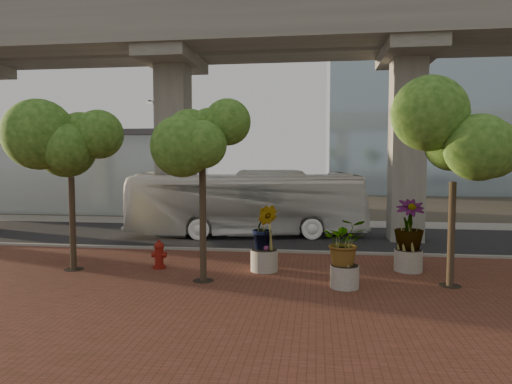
# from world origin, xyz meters

# --- Properties ---
(ground) EXTENTS (160.00, 160.00, 0.00)m
(ground) POSITION_xyz_m (0.00, 0.00, 0.00)
(ground) COLOR #322E24
(ground) RESTS_ON ground
(brick_plaza) EXTENTS (70.00, 13.00, 0.06)m
(brick_plaza) POSITION_xyz_m (0.00, -8.00, 0.03)
(brick_plaza) COLOR brown
(brick_plaza) RESTS_ON ground
(asphalt_road) EXTENTS (90.00, 8.00, 0.04)m
(asphalt_road) POSITION_xyz_m (0.00, 2.00, 0.02)
(asphalt_road) COLOR black
(asphalt_road) RESTS_ON ground
(curb_strip) EXTENTS (70.00, 0.25, 0.16)m
(curb_strip) POSITION_xyz_m (0.00, -2.00, 0.08)
(curb_strip) COLOR gray
(curb_strip) RESTS_ON ground
(far_sidewalk) EXTENTS (90.00, 3.00, 0.06)m
(far_sidewalk) POSITION_xyz_m (0.00, 7.50, 0.03)
(far_sidewalk) COLOR gray
(far_sidewalk) RESTS_ON ground
(transit_viaduct) EXTENTS (72.00, 5.60, 12.40)m
(transit_viaduct) POSITION_xyz_m (0.00, 2.00, 7.29)
(transit_viaduct) COLOR gray
(transit_viaduct) RESTS_ON ground
(station_pavilion) EXTENTS (23.00, 13.00, 6.30)m
(station_pavilion) POSITION_xyz_m (-20.00, 16.00, 3.22)
(station_pavilion) COLOR silver
(station_pavilion) RESTS_ON ground
(transit_bus) EXTENTS (12.83, 4.91, 3.49)m
(transit_bus) POSITION_xyz_m (-2.12, 2.28, 1.75)
(transit_bus) COLOR white
(transit_bus) RESTS_ON ground
(fire_hydrant) EXTENTS (0.53, 0.47, 1.06)m
(fire_hydrant) POSITION_xyz_m (-4.21, -5.50, 0.57)
(fire_hydrant) COLOR maroon
(fire_hydrant) RESTS_ON ground
(planter_front) EXTENTS (2.01, 2.01, 2.21)m
(planter_front) POSITION_xyz_m (2.46, -7.23, 1.40)
(planter_front) COLOR #B0A79F
(planter_front) RESTS_ON ground
(planter_right) EXTENTS (2.43, 2.43, 2.59)m
(planter_right) POSITION_xyz_m (4.87, -4.74, 1.63)
(planter_right) COLOR gray
(planter_right) RESTS_ON ground
(planter_left) EXTENTS (2.19, 2.19, 2.41)m
(planter_left) POSITION_xyz_m (-0.29, -5.41, 1.52)
(planter_left) COLOR #AFA99E
(planter_left) RESTS_ON ground
(street_tree_far_west) EXTENTS (4.01, 4.01, 6.40)m
(street_tree_far_west) POSITION_xyz_m (-7.25, -6.12, 4.61)
(street_tree_far_west) COLOR #463828
(street_tree_far_west) RESTS_ON ground
(street_tree_near_west) EXTENTS (3.03, 3.03, 6.14)m
(street_tree_near_west) POSITION_xyz_m (-2.15, -7.02, 4.79)
(street_tree_near_west) COLOR #463828
(street_tree_near_west) RESTS_ON ground
(street_tree_near_east) EXTENTS (4.13, 4.13, 6.42)m
(street_tree_near_east) POSITION_xyz_m (5.81, -6.58, 4.58)
(street_tree_near_east) COLOR #463828
(street_tree_near_east) RESTS_ON ground
(streetlamp_west) EXTENTS (0.38, 1.12, 7.75)m
(streetlamp_west) POSITION_xyz_m (-8.79, 6.75, 4.53)
(streetlamp_west) COLOR #2E2E33
(streetlamp_west) RESTS_ON ground
(streetlamp_east) EXTENTS (0.39, 1.15, 7.94)m
(streetlamp_east) POSITION_xyz_m (6.86, 5.45, 4.64)
(streetlamp_east) COLOR #2D2C31
(streetlamp_east) RESTS_ON ground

